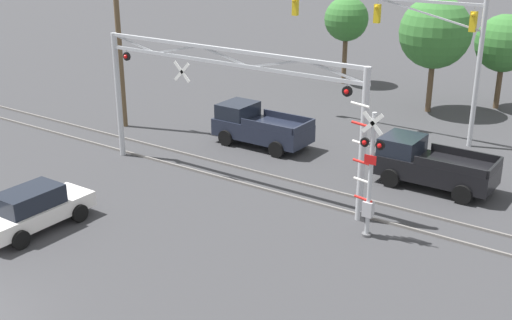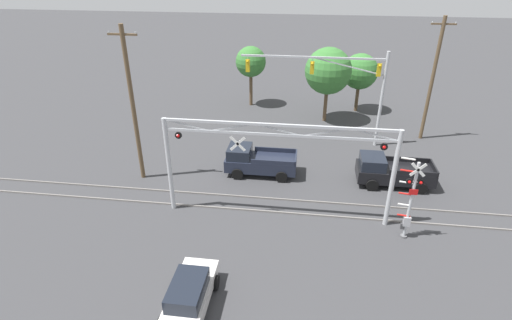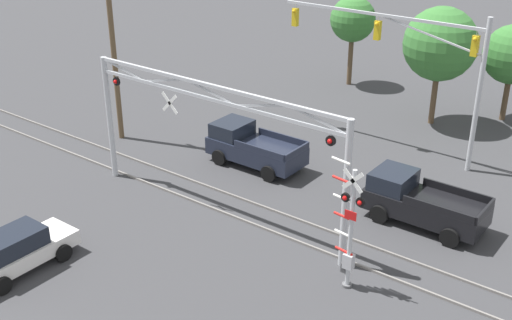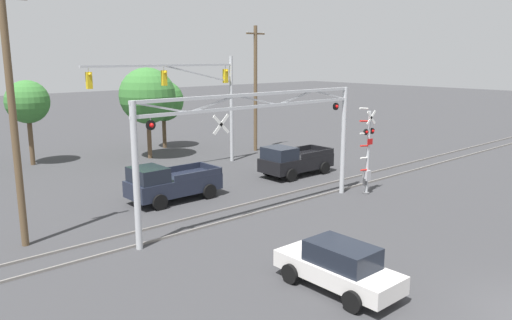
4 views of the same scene
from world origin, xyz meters
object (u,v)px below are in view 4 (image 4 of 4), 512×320
object	(u,v)px
crossing_signal_mast	(367,156)
utility_pole_right	(255,88)
utility_pole_left	(13,116)
background_tree_far_left_verge	(163,101)
sedan_waiting	(339,266)
crossing_gantry	(258,132)
background_tree_beyond_span	(147,96)
traffic_signal_span	(199,91)
pickup_truck_following	(294,161)
background_tree_far_right_verge	(27,102)
pickup_truck_lead	(170,183)

from	to	relation	value
crossing_signal_mast	utility_pole_right	bearing A→B (deg)	73.85
utility_pole_left	background_tree_far_left_verge	xyz separation A→B (m)	(15.66, 15.24, -1.35)
sedan_waiting	utility_pole_right	size ratio (longest dim) A/B	0.44
sedan_waiting	crossing_gantry	bearing A→B (deg)	67.55
utility_pole_left	background_tree_beyond_span	world-z (taller)	utility_pole_left
traffic_signal_span	pickup_truck_following	world-z (taller)	traffic_signal_span
background_tree_beyond_span	background_tree_far_left_verge	distance (m)	4.39
crossing_gantry	background_tree_far_right_verge	distance (m)	19.40
crossing_signal_mast	sedan_waiting	bearing A→B (deg)	-147.75
utility_pole_right	crossing_gantry	bearing A→B (deg)	-130.96
traffic_signal_span	sedan_waiting	bearing A→B (deg)	-112.02
utility_pole_right	background_tree_far_left_verge	world-z (taller)	utility_pole_right
traffic_signal_span	sedan_waiting	world-z (taller)	traffic_signal_span
crossing_gantry	utility_pole_left	xyz separation A→B (m)	(-9.47, 3.35, 1.20)
crossing_gantry	background_tree_far_left_verge	bearing A→B (deg)	71.59
crossing_signal_mast	utility_pole_right	distance (m)	14.57
pickup_truck_following	background_tree_far_left_verge	bearing A→B (deg)	94.08
crossing_signal_mast	background_tree_far_left_verge	size ratio (longest dim) A/B	0.87
crossing_gantry	pickup_truck_lead	distance (m)	6.07
crossing_signal_mast	sedan_waiting	distance (m)	12.01
background_tree_far_left_verge	traffic_signal_span	bearing A→B (deg)	-103.67
background_tree_far_left_verge	background_tree_far_right_verge	bearing A→B (deg)	178.09
crossing_gantry	pickup_truck_lead	bearing A→B (deg)	109.33
crossing_gantry	pickup_truck_following	distance (m)	9.09
utility_pole_right	background_tree_beyond_span	bearing A→B (deg)	159.87
crossing_gantry	utility_pole_left	distance (m)	10.12
background_tree_far_left_verge	pickup_truck_following	bearing A→B (deg)	-85.92
crossing_signal_mast	sedan_waiting	size ratio (longest dim) A/B	1.12
crossing_signal_mast	pickup_truck_lead	distance (m)	10.68
crossing_signal_mast	crossing_gantry	bearing A→B (deg)	171.50
utility_pole_left	background_tree_beyond_span	xyz separation A→B (m)	(12.56, 12.21, -0.61)
background_tree_far_right_verge	utility_pole_right	bearing A→B (deg)	-22.39
pickup_truck_lead	utility_pole_left	distance (m)	8.98
crossing_gantry	sedan_waiting	xyz separation A→B (m)	(-3.06, -7.42, -3.22)
traffic_signal_span	background_tree_far_left_verge	world-z (taller)	traffic_signal_span
crossing_gantry	crossing_signal_mast	xyz separation A→B (m)	(7.03, -1.05, -1.87)
pickup_truck_lead	background_tree_far_right_verge	xyz separation A→B (m)	(-2.48, 13.99, 3.40)
utility_pole_right	pickup_truck_following	bearing A→B (deg)	-115.46
sedan_waiting	background_tree_far_right_verge	size ratio (longest dim) A/B	0.73
crossing_signal_mast	pickup_truck_following	distance (m)	5.83
pickup_truck_lead	background_tree_far_right_verge	bearing A→B (deg)	100.04
traffic_signal_span	utility_pole_right	size ratio (longest dim) A/B	1.12
crossing_signal_mast	background_tree_far_right_verge	distance (m)	23.03
traffic_signal_span	background_tree_far_left_verge	size ratio (longest dim) A/B	1.96
sedan_waiting	background_tree_far_left_verge	distance (m)	27.77
utility_pole_left	crossing_gantry	bearing A→B (deg)	-19.49
pickup_truck_following	crossing_gantry	bearing A→B (deg)	-147.07
utility_pole_left	utility_pole_right	xyz separation A→B (m)	(20.47, 9.32, -0.21)
background_tree_far_left_verge	utility_pole_left	bearing A→B (deg)	-135.78
background_tree_far_left_verge	background_tree_far_right_verge	xyz separation A→B (m)	(-10.40, 0.35, 0.49)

